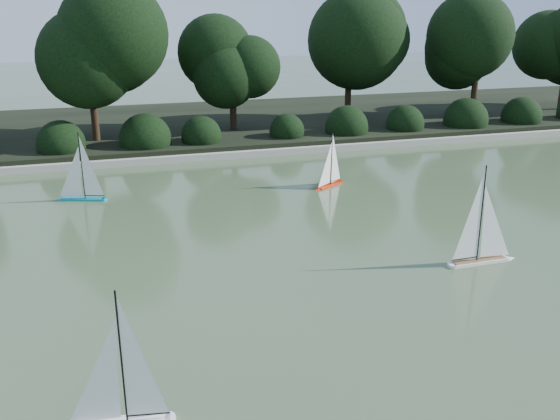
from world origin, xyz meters
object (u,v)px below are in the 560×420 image
(sailboat_white_b, at_px, (486,247))
(sailboat_orange, at_px, (328,178))
(sailboat_teal, at_px, (78,189))
(sailboat_white_a, at_px, (112,404))

(sailboat_white_b, height_order, sailboat_orange, sailboat_white_b)
(sailboat_white_b, bearing_deg, sailboat_teal, 139.50)
(sailboat_teal, bearing_deg, sailboat_white_a, -87.35)
(sailboat_white_a, bearing_deg, sailboat_white_b, 22.82)
(sailboat_white_a, height_order, sailboat_teal, sailboat_white_a)
(sailboat_white_b, height_order, sailboat_teal, sailboat_white_b)
(sailboat_orange, xyz_separation_m, sailboat_teal, (-5.36, 0.58, 0.03))
(sailboat_orange, height_order, sailboat_teal, sailboat_teal)
(sailboat_white_b, bearing_deg, sailboat_white_a, -157.18)
(sailboat_white_b, xyz_separation_m, sailboat_teal, (-6.22, 5.31, -0.02))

